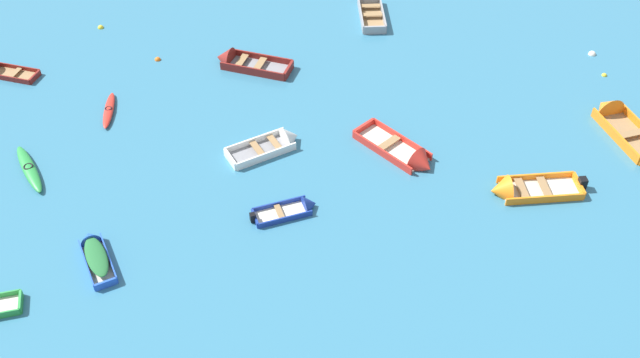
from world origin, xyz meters
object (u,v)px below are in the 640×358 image
rowboat_grey_outer_left (370,6)px  rowboat_maroon_near_camera (238,61)px  mooring_buoy_outer_edge (158,60)px  rowboat_red_cluster_inner (411,158)px  mooring_buoy_midfield (592,54)px  rowboat_orange_back_row_center (615,118)px  rowboat_white_back_row_left (278,143)px  rowboat_deep_blue_midfield_right (298,208)px  kayak_red_far_left (109,110)px  mooring_buoy_between_boats_left (604,76)px  mooring_buoy_central (101,28)px  rowboat_blue_cluster_outer (95,252)px  rowboat_orange_back_row_right (517,190)px  kayak_green_outer_right (29,169)px

rowboat_grey_outer_left → rowboat_maroon_near_camera: 9.88m
rowboat_grey_outer_left → mooring_buoy_outer_edge: size_ratio=12.58×
rowboat_red_cluster_inner → mooring_buoy_midfield: size_ratio=10.53×
rowboat_orange_back_row_center → mooring_buoy_midfield: bearing=74.8°
rowboat_white_back_row_left → rowboat_deep_blue_midfield_right: 4.59m
kayak_red_far_left → mooring_buoy_between_boats_left: kayak_red_far_left is taller
rowboat_grey_outer_left → rowboat_red_cluster_inner: rowboat_grey_outer_left is taller
rowboat_grey_outer_left → mooring_buoy_central: bearing=177.9°
mooring_buoy_between_boats_left → mooring_buoy_outer_edge: bearing=166.8°
rowboat_blue_cluster_outer → rowboat_deep_blue_midfield_right: size_ratio=1.04×
rowboat_deep_blue_midfield_right → mooring_buoy_outer_edge: bearing=115.0°
rowboat_blue_cluster_outer → mooring_buoy_midfield: bearing=21.5°
rowboat_orange_back_row_right → mooring_buoy_between_boats_left: bearing=44.3°
rowboat_blue_cluster_outer → rowboat_red_cluster_inner: size_ratio=0.73×
mooring_buoy_central → mooring_buoy_outer_edge: 5.30m
kayak_red_far_left → mooring_buoy_outer_edge: kayak_red_far_left is taller
kayak_green_outer_right → rowboat_maroon_near_camera: rowboat_maroon_near_camera is taller
rowboat_white_back_row_left → rowboat_orange_back_row_center: 17.29m
kayak_red_far_left → rowboat_red_cluster_inner: (14.56, -6.34, 0.05)m
rowboat_blue_cluster_outer → mooring_buoy_central: size_ratio=9.27×
kayak_red_far_left → mooring_buoy_central: kayak_red_far_left is taller
rowboat_white_back_row_left → mooring_buoy_midfield: bearing=14.7°
kayak_green_outer_right → rowboat_red_cluster_inner: bearing=-7.3°
kayak_red_far_left → rowboat_deep_blue_midfield_right: (8.67, -8.70, 0.00)m
rowboat_deep_blue_midfield_right → rowboat_maroon_near_camera: rowboat_maroon_near_camera is taller
rowboat_grey_outer_left → rowboat_orange_back_row_center: 16.44m
kayak_green_outer_right → rowboat_white_back_row_left: rowboat_white_back_row_left is taller
rowboat_white_back_row_left → rowboat_deep_blue_midfield_right: rowboat_white_back_row_left is taller
mooring_buoy_central → mooring_buoy_between_boats_left: (27.90, -9.80, 0.00)m
rowboat_orange_back_row_right → rowboat_white_back_row_left: bearing=153.6°
mooring_buoy_central → mooring_buoy_between_boats_left: size_ratio=1.23×
mooring_buoy_outer_edge → rowboat_red_cluster_inner: bearing=-42.0°
rowboat_white_back_row_left → rowboat_red_cluster_inner: bearing=-19.7°
rowboat_maroon_near_camera → mooring_buoy_central: bearing=146.0°
rowboat_orange_back_row_right → rowboat_grey_outer_left: size_ratio=1.04×
rowboat_grey_outer_left → rowboat_maroon_near_camera: size_ratio=0.96×
rowboat_orange_back_row_right → rowboat_orange_back_row_center: rowboat_orange_back_row_center is taller
mooring_buoy_central → rowboat_grey_outer_left: bearing=-2.1°
rowboat_white_back_row_left → mooring_buoy_midfield: 19.53m
rowboat_red_cluster_inner → mooring_buoy_between_boats_left: rowboat_red_cluster_inner is taller
kayak_green_outer_right → mooring_buoy_outer_edge: (6.05, 8.51, -0.17)m
rowboat_orange_back_row_center → kayak_green_outer_right: bearing=177.8°
rowboat_deep_blue_midfield_right → rowboat_maroon_near_camera: 12.05m
rowboat_grey_outer_left → rowboat_blue_cluster_outer: rowboat_grey_outer_left is taller
rowboat_red_cluster_inner → rowboat_orange_back_row_center: size_ratio=0.94×
mooring_buoy_midfield → rowboat_grey_outer_left: bearing=148.4°
kayak_red_far_left → mooring_buoy_central: size_ratio=8.69×
rowboat_deep_blue_midfield_right → rowboat_orange_back_row_center: (16.97, 3.55, 0.09)m
rowboat_red_cluster_inner → mooring_buoy_midfield: rowboat_red_cluster_inner is taller
rowboat_orange_back_row_center → mooring_buoy_central: (-26.53, 13.71, -0.23)m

